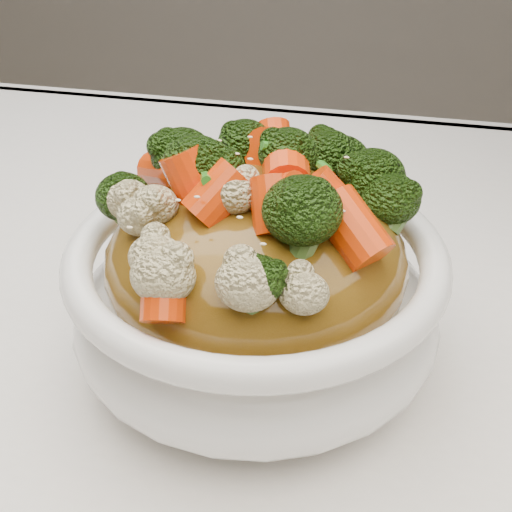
# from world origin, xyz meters

# --- Properties ---
(tablecloth) EXTENTS (1.20, 0.80, 0.04)m
(tablecloth) POSITION_xyz_m (0.00, 0.00, 0.73)
(tablecloth) COLOR white
(tablecloth) RESTS_ON dining_table
(bowl) EXTENTS (0.27, 0.27, 0.08)m
(bowl) POSITION_xyz_m (0.04, 0.00, 0.79)
(bowl) COLOR white
(bowl) RESTS_ON tablecloth
(sauce_base) EXTENTS (0.21, 0.21, 0.09)m
(sauce_base) POSITION_xyz_m (0.04, 0.00, 0.82)
(sauce_base) COLOR brown
(sauce_base) RESTS_ON bowl
(carrots) EXTENTS (0.21, 0.21, 0.05)m
(carrots) POSITION_xyz_m (0.04, 0.00, 0.88)
(carrots) COLOR #E93D07
(carrots) RESTS_ON sauce_base
(broccoli) EXTENTS (0.21, 0.21, 0.04)m
(broccoli) POSITION_xyz_m (0.04, 0.00, 0.88)
(broccoli) COLOR black
(broccoli) RESTS_ON sauce_base
(cauliflower) EXTENTS (0.21, 0.21, 0.04)m
(cauliflower) POSITION_xyz_m (0.04, 0.00, 0.88)
(cauliflower) COLOR beige
(cauliflower) RESTS_ON sauce_base
(scallions) EXTENTS (0.16, 0.16, 0.02)m
(scallions) POSITION_xyz_m (0.04, 0.00, 0.88)
(scallions) COLOR #2A791B
(scallions) RESTS_ON sauce_base
(sesame_seeds) EXTENTS (0.19, 0.19, 0.01)m
(sesame_seeds) POSITION_xyz_m (0.04, 0.00, 0.88)
(sesame_seeds) COLOR beige
(sesame_seeds) RESTS_ON sauce_base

